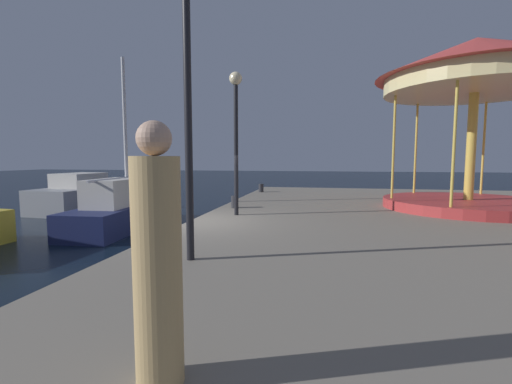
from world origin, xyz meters
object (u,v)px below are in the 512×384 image
(lamp_post_mid_promenade, at_px, (187,67))
(bollard_north, at_px, (235,202))
(motorboat_grey, at_px, (83,196))
(lamp_post_far_end, at_px, (236,117))
(sailboat_navy, at_px, (121,210))
(bollard_center, at_px, (261,188))
(person_by_the_water, at_px, (158,264))
(carousel, at_px, (475,83))

(lamp_post_mid_promenade, height_order, bollard_north, lamp_post_mid_promenade)
(motorboat_grey, relative_size, lamp_post_far_end, 1.18)
(sailboat_navy, relative_size, lamp_post_mid_promenade, 1.34)
(lamp_post_far_end, height_order, bollard_center, lamp_post_far_end)
(motorboat_grey, xyz_separation_m, lamp_post_far_end, (8.60, -4.66, 2.87))
(bollard_north, height_order, person_by_the_water, person_by_the_water)
(sailboat_navy, relative_size, bollard_north, 14.71)
(sailboat_navy, bearing_deg, bollard_center, 56.38)
(lamp_post_mid_promenade, relative_size, bollard_center, 10.95)
(bollard_center, bearing_deg, carousel, -29.78)
(sailboat_navy, xyz_separation_m, bollard_center, (3.85, 5.79, 0.34))
(carousel, relative_size, bollard_north, 14.84)
(lamp_post_far_end, xyz_separation_m, person_by_the_water, (1.34, -7.37, -1.89))
(carousel, xyz_separation_m, bollard_north, (-7.41, -1.21, -3.76))
(motorboat_grey, height_order, bollard_center, motorboat_grey)
(lamp_post_mid_promenade, height_order, bollard_center, lamp_post_mid_promenade)
(motorboat_grey, height_order, carousel, carousel)
(person_by_the_water, bearing_deg, sailboat_navy, 124.00)
(lamp_post_far_end, xyz_separation_m, bollard_center, (-0.55, 6.93, -2.56))
(lamp_post_mid_promenade, bearing_deg, motorboat_grey, 134.66)
(motorboat_grey, relative_size, bollard_north, 11.83)
(lamp_post_mid_promenade, relative_size, lamp_post_far_end, 1.10)
(sailboat_navy, xyz_separation_m, bollard_north, (3.99, 0.26, 0.34))
(sailboat_navy, height_order, lamp_post_far_end, sailboat_navy)
(motorboat_grey, relative_size, lamp_post_mid_promenade, 1.08)
(sailboat_navy, xyz_separation_m, lamp_post_mid_promenade, (4.79, -5.58, 3.13))
(lamp_post_far_end, bearing_deg, person_by_the_water, -79.73)
(carousel, distance_m, lamp_post_far_end, 7.56)
(carousel, xyz_separation_m, bollard_center, (-7.54, 4.32, -3.76))
(bollard_north, relative_size, bollard_center, 1.00)
(motorboat_grey, bearing_deg, person_by_the_water, -50.43)
(carousel, xyz_separation_m, lamp_post_mid_promenade, (-6.60, -7.05, -0.97))
(lamp_post_mid_promenade, relative_size, bollard_north, 10.95)
(bollard_center, bearing_deg, motorboat_grey, -164.26)
(motorboat_grey, height_order, bollard_north, motorboat_grey)
(carousel, bearing_deg, lamp_post_far_end, -159.51)
(carousel, bearing_deg, sailboat_navy, -172.62)
(lamp_post_mid_promenade, bearing_deg, carousel, 46.91)
(motorboat_grey, bearing_deg, lamp_post_mid_promenade, -45.34)
(motorboat_grey, distance_m, lamp_post_mid_promenade, 13.17)
(carousel, xyz_separation_m, person_by_the_water, (-5.65, -9.98, -3.09))
(sailboat_navy, relative_size, person_by_the_water, 3.16)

